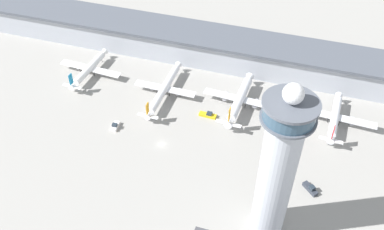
# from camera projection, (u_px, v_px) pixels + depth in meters

# --- Properties ---
(ground_plane) EXTENTS (1000.00, 1000.00, 0.00)m
(ground_plane) POSITION_uv_depth(u_px,v_px,m) (161.00, 144.00, 193.23)
(ground_plane) COLOR gray
(terminal_building) EXTENTS (268.97, 25.00, 16.37)m
(terminal_building) POSITION_uv_depth(u_px,v_px,m) (204.00, 46.00, 236.46)
(terminal_building) COLOR #A3A8B2
(terminal_building) RESTS_ON ground
(control_tower) EXTENTS (16.92, 16.92, 68.25)m
(control_tower) POSITION_uv_depth(u_px,v_px,m) (278.00, 167.00, 139.83)
(control_tower) COLOR #ADB2BC
(control_tower) RESTS_ON ground
(airplane_gate_alpha) EXTENTS (35.52, 35.11, 11.85)m
(airplane_gate_alpha) POSITION_uv_depth(u_px,v_px,m) (89.00, 69.00, 228.11)
(airplane_gate_alpha) COLOR white
(airplane_gate_alpha) RESTS_ON ground
(airplane_gate_bravo) EXTENTS (32.31, 44.29, 11.89)m
(airplane_gate_bravo) POSITION_uv_depth(u_px,v_px,m) (164.00, 89.00, 215.50)
(airplane_gate_bravo) COLOR white
(airplane_gate_bravo) RESTS_ON ground
(airplane_gate_charlie) EXTENTS (37.22, 39.50, 14.04)m
(airplane_gate_charlie) POSITION_uv_depth(u_px,v_px,m) (240.00, 99.00, 208.87)
(airplane_gate_charlie) COLOR silver
(airplane_gate_charlie) RESTS_ON ground
(airplane_gate_delta) EXTENTS (38.35, 34.51, 12.42)m
(airplane_gate_delta) POSITION_uv_depth(u_px,v_px,m) (335.00, 117.00, 200.10)
(airplane_gate_delta) COLOR silver
(airplane_gate_delta) RESTS_ON ground
(service_truck_catering) EXTENTS (6.84, 6.70, 3.11)m
(service_truck_catering) POSITION_uv_depth(u_px,v_px,m) (310.00, 189.00, 173.80)
(service_truck_catering) COLOR black
(service_truck_catering) RESTS_ON ground
(service_truck_fuel) EXTENTS (8.50, 2.84, 2.61)m
(service_truck_fuel) POSITION_uv_depth(u_px,v_px,m) (208.00, 115.00, 206.21)
(service_truck_fuel) COLOR black
(service_truck_fuel) RESTS_ON ground
(service_truck_baggage) EXTENTS (3.00, 6.27, 2.77)m
(service_truck_baggage) POSITION_uv_depth(u_px,v_px,m) (115.00, 126.00, 200.56)
(service_truck_baggage) COLOR black
(service_truck_baggage) RESTS_ON ground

